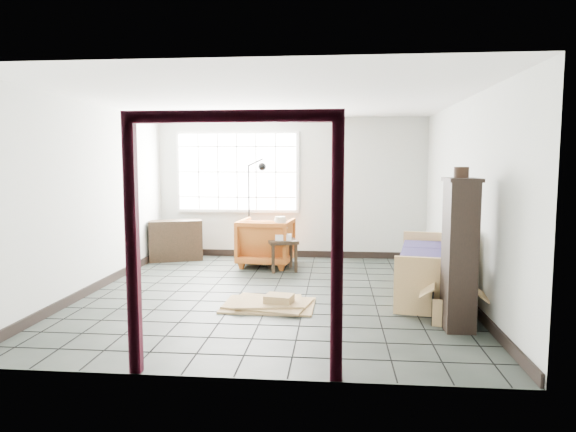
# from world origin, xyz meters

# --- Properties ---
(ground) EXTENTS (5.50, 5.50, 0.00)m
(ground) POSITION_xyz_m (0.00, 0.00, 0.00)
(ground) COLOR black
(ground) RESTS_ON ground
(room_shell) EXTENTS (5.02, 5.52, 2.61)m
(room_shell) POSITION_xyz_m (0.00, 0.03, 1.68)
(room_shell) COLOR #BABEB6
(room_shell) RESTS_ON ground
(window_panel) EXTENTS (2.32, 0.08, 1.52)m
(window_panel) POSITION_xyz_m (-1.00, 2.70, 1.60)
(window_panel) COLOR silver
(window_panel) RESTS_ON ground
(doorway_trim) EXTENTS (1.80, 0.08, 2.20)m
(doorway_trim) POSITION_xyz_m (0.00, -2.70, 1.38)
(doorway_trim) COLOR #3A0D19
(doorway_trim) RESTS_ON ground
(futon_sofa) EXTENTS (1.25, 2.40, 1.01)m
(futon_sofa) POSITION_xyz_m (2.22, 0.24, 0.37)
(futon_sofa) COLOR #A6734B
(futon_sofa) RESTS_ON ground
(armchair) EXTENTS (0.96, 0.91, 0.91)m
(armchair) POSITION_xyz_m (-0.35, 1.88, 0.45)
(armchair) COLOR #985616
(armchair) RESTS_ON ground
(side_table) EXTENTS (0.58, 0.58, 0.51)m
(side_table) POSITION_xyz_m (-0.03, 1.51, 0.42)
(side_table) COLOR black
(side_table) RESTS_ON ground
(table_lamp) EXTENTS (0.29, 0.29, 0.38)m
(table_lamp) POSITION_xyz_m (-0.07, 1.56, 0.78)
(table_lamp) COLOR black
(table_lamp) RESTS_ON side_table
(projector) EXTENTS (0.28, 0.22, 0.09)m
(projector) POSITION_xyz_m (-0.01, 1.49, 0.56)
(projector) COLOR silver
(projector) RESTS_ON side_table
(floor_lamp) EXTENTS (0.48, 0.33, 1.85)m
(floor_lamp) POSITION_xyz_m (-0.61, 2.35, 0.99)
(floor_lamp) COLOR black
(floor_lamp) RESTS_ON ground
(console_shelf) EXTENTS (1.01, 0.67, 0.73)m
(console_shelf) POSITION_xyz_m (-2.06, 2.21, 0.37)
(console_shelf) COLOR black
(console_shelf) RESTS_ON ground
(tall_shelf) EXTENTS (0.35, 0.44, 1.62)m
(tall_shelf) POSITION_xyz_m (2.15, -1.28, 0.83)
(tall_shelf) COLOR black
(tall_shelf) RESTS_ON ground
(pot) EXTENTS (0.20, 0.20, 0.12)m
(pot) POSITION_xyz_m (2.15, -1.24, 1.68)
(pot) COLOR black
(pot) RESTS_ON tall_shelf
(open_box) EXTENTS (0.79, 0.49, 0.41)m
(open_box) POSITION_xyz_m (2.15, -1.08, 0.15)
(open_box) COLOR olive
(open_box) RESTS_ON ground
(cardboard_pile) EXTENTS (1.15, 0.93, 0.16)m
(cardboard_pile) POSITION_xyz_m (0.04, -0.62, 0.04)
(cardboard_pile) COLOR olive
(cardboard_pile) RESTS_ON ground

